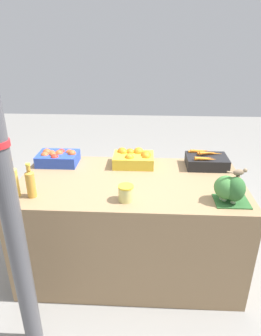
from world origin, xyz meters
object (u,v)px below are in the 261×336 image
Objects in this scene: juice_bottle_amber at (31,183)px; pickle_jar at (126,193)px; carrot_crate at (206,161)px; juice_bottle_golden at (13,181)px; sparrow_bird at (239,172)px; orange_crate at (134,158)px; broccoli_pile at (228,188)px; support_pole at (0,160)px; apple_crate at (58,157)px.

pickle_jar is at bearing -1.51° from juice_bottle_amber.
juice_bottle_amber is (-1.25, -0.56, 0.05)m from carrot_crate.
juice_bottle_golden is 1.46m from sparrow_bird.
juice_bottle_golden is 1.12× the size of juice_bottle_amber.
juice_bottle_amber reaches higher than pickle_jar.
juice_bottle_golden is (-0.77, -0.57, 0.06)m from orange_crate.
juice_bottle_amber reaches higher than broccoli_pile.
support_pole is at bearing -158.86° from broccoli_pile.
juice_bottle_golden is 0.12m from juice_bottle_amber.
apple_crate is at bearing 136.77° from pickle_jar.
orange_crate is 0.96m from juice_bottle_golden.
support_pole is 7.70× the size of apple_crate.
juice_bottle_amber is 2.23× the size of pickle_jar.
apple_crate reaches higher than pickle_jar.
carrot_crate reaches higher than pickle_jar.
sparrow_bird reaches higher than pickle_jar.
apple_crate is at bearing -179.09° from orange_crate.
support_pole is 1.61m from carrot_crate.
juice_bottle_golden is (-0.19, 0.47, -0.35)m from support_pole.
juice_bottle_amber is at bearing -139.28° from orange_crate.
broccoli_pile is 0.95× the size of juice_bottle_amber.
support_pole reaches higher than carrot_crate.
juice_bottle_golden is (-0.14, -0.56, 0.06)m from apple_crate.
broccoli_pile is at bearing 1.36° from pickle_jar.
apple_crate is 1.42× the size of broccoli_pile.
juice_bottle_golden reaches higher than broccoli_pile.
broccoli_pile is at bearing 165.86° from sparrow_bird.
pickle_jar is (0.55, 0.45, -0.41)m from support_pole.
orange_crate is (0.63, 0.01, 0.00)m from apple_crate.
apple_crate is at bearing 93.06° from support_pole.
pickle_jar is (-0.03, -0.58, -0.00)m from orange_crate.
pickle_jar is at bearing -137.20° from carrot_crate.
support_pole is at bearing -138.82° from carrot_crate.
support_pole reaches higher than juice_bottle_amber.
broccoli_pile is (0.63, -0.57, 0.04)m from orange_crate.
support_pole is at bearing -140.72° from pickle_jar.
support_pole reaches higher than pickle_jar.
broccoli_pile is at bearing -41.86° from orange_crate.
broccoli_pile is 0.85× the size of juice_bottle_golden.
orange_crate is (0.58, 1.03, -0.41)m from support_pole.
pickle_jar is at bearing 171.86° from sparrow_bird.
carrot_crate is at bearing 22.19° from juice_bottle_golden.
support_pole is 18.67× the size of sparrow_bird.
juice_bottle_golden is at bearing 180.00° from juice_bottle_amber.
orange_crate is at bearing 179.25° from carrot_crate.
support_pole is 10.95× the size of broccoli_pile.
juice_bottle_amber is (-1.29, 0.00, 0.00)m from broccoli_pile.
juice_bottle_amber is 1.79× the size of sparrow_bird.
broccoli_pile is at bearing -0.04° from juice_bottle_golden.
carrot_crate is at bearing 41.18° from support_pole.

